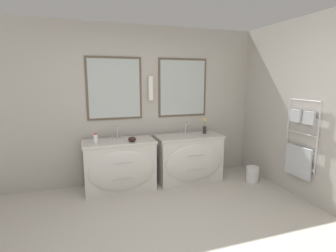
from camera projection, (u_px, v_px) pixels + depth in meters
The scene contains 10 objects.
wall_back at pixel (132, 104), 4.39m from camera, with size 6.00×0.17×2.60m.
wall_right at pixel (294, 109), 3.93m from camera, with size 0.13×4.29×2.60m.
vanity_left at pixel (120, 165), 4.11m from camera, with size 1.11×0.60×0.79m.
vanity_right at pixel (189, 158), 4.48m from camera, with size 1.11×0.60×0.79m.
faucet_left at pixel (117, 132), 4.17m from camera, with size 0.17×0.13×0.21m.
faucet_right at pixel (186, 128), 4.55m from camera, with size 0.17×0.13×0.21m.
toiletry_bottle at pixel (96, 139), 3.87m from camera, with size 0.07×0.07×0.16m.
amenity_bowl at pixel (132, 139), 4.00m from camera, with size 0.12×0.12×0.07m.
flower_vase at pixel (205, 127), 4.58m from camera, with size 0.06×0.06×0.27m.
waste_bin at pixel (252, 174), 4.46m from camera, with size 0.22×0.22×0.26m.
Camera 1 is at (-0.82, -2.12, 1.73)m, focal length 28.00 mm.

